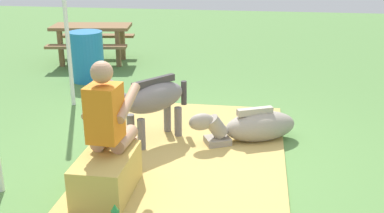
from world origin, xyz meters
name	(u,v)px	position (x,y,z in m)	size (l,w,h in m)	color
ground_plane	(186,163)	(0.00, 0.00, 0.00)	(24.00, 24.00, 0.00)	#568442
hay_patch	(189,156)	(0.15, -0.01, 0.01)	(3.42, 2.10, 0.02)	tan
hay_bale	(107,176)	(-0.76, 0.63, 0.20)	(0.78, 0.47, 0.41)	tan
person_seated	(110,120)	(-0.60, 0.62, 0.70)	(0.68, 0.44, 1.29)	tan
pony_standing	(148,99)	(0.45, 0.52, 0.55)	(1.14, 0.96, 0.92)	slate
pony_lying	(253,126)	(0.70, -0.69, 0.19)	(0.81, 1.32, 0.42)	gray
water_barrel	(87,56)	(2.88, 2.19, 0.43)	(0.57, 0.57, 0.85)	#1E72B2
tent_pole_right	(67,30)	(1.64, 1.95, 1.11)	(0.06, 0.06, 2.21)	silver
picnic_bench	(92,34)	(4.09, 2.53, 0.58)	(1.49, 1.67, 0.75)	brown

